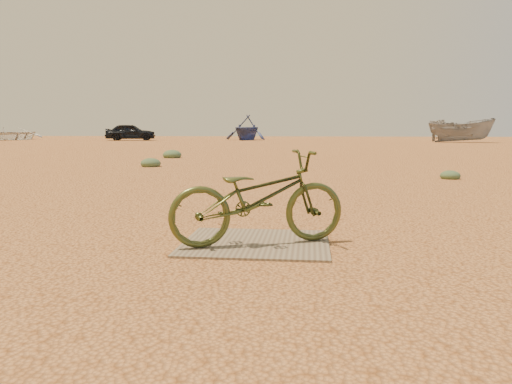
# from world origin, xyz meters

# --- Properties ---
(ground) EXTENTS (120.00, 120.00, 0.00)m
(ground) POSITION_xyz_m (0.00, 0.00, 0.00)
(ground) COLOR #C8854C
(ground) RESTS_ON ground
(plywood_board) EXTENTS (1.45, 1.28, 0.02)m
(plywood_board) POSITION_xyz_m (0.51, -0.25, 0.01)
(plywood_board) COLOR #7D6E56
(plywood_board) RESTS_ON ground
(bicycle) EXTENTS (1.85, 1.21, 0.92)m
(bicycle) POSITION_xyz_m (0.54, -0.33, 0.48)
(bicycle) COLOR #444E21
(bicycle) RESTS_ON plywood_board
(car) EXTENTS (4.63, 2.67, 1.48)m
(car) POSITION_xyz_m (-14.99, 38.33, 0.74)
(car) COLOR black
(car) RESTS_ON ground
(boat_near_left) EXTENTS (4.25, 5.82, 1.18)m
(boat_near_left) POSITION_xyz_m (-26.69, 38.89, 0.59)
(boat_near_left) COLOR silver
(boat_near_left) RESTS_ON ground
(boat_far_left) EXTENTS (4.87, 5.28, 2.31)m
(boat_far_left) POSITION_xyz_m (-4.80, 40.67, 1.16)
(boat_far_left) COLOR #37457E
(boat_far_left) RESTS_ON ground
(boat_mid_right) EXTENTS (5.10, 2.75, 1.87)m
(boat_mid_right) POSITION_xyz_m (12.65, 35.32, 0.94)
(boat_mid_right) COLOR gray
(boat_mid_right) RESTS_ON ground
(kale_a) EXTENTS (0.59, 0.59, 0.33)m
(kale_a) POSITION_xyz_m (-3.70, 9.32, 0.00)
(kale_a) COLOR #556A46
(kale_a) RESTS_ON ground
(kale_b) EXTENTS (0.45, 0.45, 0.25)m
(kale_b) POSITION_xyz_m (4.21, 6.57, 0.00)
(kale_b) COLOR #556A46
(kale_b) RESTS_ON ground
(kale_c) EXTENTS (0.71, 0.71, 0.39)m
(kale_c) POSITION_xyz_m (-4.24, 13.60, 0.00)
(kale_c) COLOR #556A46
(kale_c) RESTS_ON ground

